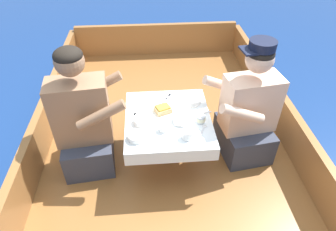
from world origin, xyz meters
TOP-DOWN VIEW (x-y plane):
  - ground_plane at (0.00, 0.00)m, footprint 60.00×60.00m
  - boat_deck at (0.00, 0.00)m, footprint 2.10×3.72m
  - gunwale_port at (-1.02, 0.00)m, footprint 0.06×3.72m
  - gunwale_starboard at (1.02, 0.00)m, footprint 0.06×3.72m
  - bow_coaming at (0.00, 1.83)m, footprint 1.98×0.06m
  - cockpit_table at (0.00, -0.02)m, footprint 0.62×0.70m
  - person_port at (-0.61, -0.00)m, footprint 0.55×0.49m
  - person_starboard at (0.61, 0.03)m, footprint 0.56×0.50m
  - plate_sandwich at (-0.03, 0.05)m, footprint 0.20×0.20m
  - plate_bread at (0.17, 0.18)m, footprint 0.21×0.21m
  - sandwich at (-0.03, 0.05)m, footprint 0.14×0.13m
  - bowl_port_near at (0.09, -0.07)m, footprint 0.13×0.13m
  - bowl_starboard_near at (-0.19, -0.06)m, footprint 0.13×0.13m
  - bowl_center_far at (-0.23, -0.22)m, footprint 0.12×0.12m
  - coffee_cup_port at (-0.04, -0.15)m, footprint 0.09×0.06m
  - coffee_cup_starboard at (0.11, -0.24)m, footprint 0.10×0.07m
  - tin_can at (0.23, -0.08)m, footprint 0.07×0.07m
  - utensil_knife_starboard at (0.24, 0.01)m, footprint 0.17×0.04m
  - utensil_fork_starboard at (0.00, 0.23)m, footprint 0.10×0.16m
  - utensil_spoon_starboard at (-0.15, 0.27)m, footprint 0.08×0.16m
  - utensil_fork_port at (-0.26, -0.01)m, footprint 0.08×0.16m
  - utensil_knife_port at (0.04, 0.23)m, footprint 0.17×0.05m
  - utensil_spoon_port at (0.23, -0.17)m, footprint 0.09×0.16m

SIDE VIEW (x-z plane):
  - ground_plane at x=0.00m, z-range 0.00..0.00m
  - boat_deck at x=0.00m, z-range 0.00..0.31m
  - gunwale_port at x=-1.02m, z-range 0.31..0.64m
  - gunwale_starboard at x=1.02m, z-range 0.31..0.64m
  - bow_coaming at x=0.00m, z-range 0.31..0.69m
  - cockpit_table at x=0.00m, z-range 0.47..0.88m
  - person_starboard at x=0.61m, z-range 0.20..1.18m
  - person_port at x=-0.61m, z-range 0.20..1.20m
  - utensil_knife_starboard at x=0.24m, z-range 0.72..0.73m
  - utensil_fork_starboard at x=0.00m, z-range 0.72..0.73m
  - utensil_fork_port at x=-0.26m, z-range 0.72..0.73m
  - utensil_knife_port at x=0.04m, z-range 0.72..0.73m
  - utensil_spoon_starboard at x=-0.15m, z-range 0.72..0.73m
  - utensil_spoon_port at x=0.23m, z-range 0.72..0.73m
  - plate_sandwich at x=-0.03m, z-range 0.72..0.73m
  - plate_bread at x=0.17m, z-range 0.72..0.73m
  - bowl_port_near at x=0.09m, z-range 0.73..0.77m
  - bowl_starboard_near at x=-0.19m, z-range 0.73..0.77m
  - bowl_center_far at x=-0.23m, z-range 0.73..0.77m
  - tin_can at x=0.23m, z-range 0.72..0.78m
  - coffee_cup_port at x=-0.04m, z-range 0.72..0.78m
  - coffee_cup_starboard at x=0.11m, z-range 0.72..0.79m
  - sandwich at x=-0.03m, z-range 0.73..0.78m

